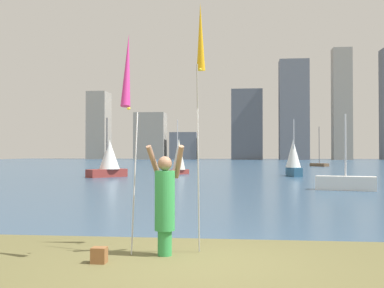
# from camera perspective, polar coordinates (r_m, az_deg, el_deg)

# --- Properties ---
(ground) EXTENTS (120.00, 138.00, 0.12)m
(ground) POSITION_cam_1_polar(r_m,az_deg,el_deg) (58.38, 5.44, -2.79)
(ground) COLOR brown
(person) EXTENTS (0.69, 0.51, 1.88)m
(person) POSITION_cam_1_polar(r_m,az_deg,el_deg) (8.04, -3.32, -6.95)
(person) COLOR green
(person) RESTS_ON ground
(kite_flag_left) EXTENTS (0.16, 0.96, 3.72)m
(kite_flag_left) POSITION_cam_1_polar(r_m,az_deg,el_deg) (7.83, -7.87, 8.35)
(kite_flag_left) COLOR #B2B2B7
(kite_flag_left) RESTS_ON ground
(kite_flag_right) EXTENTS (0.16, 0.83, 4.47)m
(kite_flag_right) POSITION_cam_1_polar(r_m,az_deg,el_deg) (8.72, 1.04, 12.12)
(kite_flag_right) COLOR #B2B2B7
(kite_flag_right) RESTS_ON ground
(bag) EXTENTS (0.23, 0.20, 0.25)m
(bag) POSITION_cam_1_polar(r_m,az_deg,el_deg) (7.75, -11.25, -13.15)
(bag) COLOR brown
(bag) RESTS_ON ground
(sailboat_1) EXTENTS (2.14, 2.58, 4.96)m
(sailboat_1) POSITION_cam_1_polar(r_m,az_deg,el_deg) (60.52, 15.25, -2.39)
(sailboat_1) COLOR brown
(sailboat_1) RESTS_ON ground
(sailboat_2) EXTENTS (2.61, 2.82, 4.22)m
(sailboat_2) POSITION_cam_1_polar(r_m,az_deg,el_deg) (33.77, -10.11, -1.84)
(sailboat_2) COLOR maroon
(sailboat_2) RESTS_ON ground
(sailboat_4) EXTENTS (2.78, 1.39, 3.55)m
(sailboat_4) POSITION_cam_1_polar(r_m,az_deg,el_deg) (22.87, 18.22, -4.50)
(sailboat_4) COLOR white
(sailboat_4) RESTS_ON ground
(sailboat_6) EXTENTS (1.73, 2.10, 4.39)m
(sailboat_6) POSITION_cam_1_polar(r_m,az_deg,el_deg) (37.46, -1.65, -1.58)
(sailboat_6) COLOR maroon
(sailboat_6) RESTS_ON ground
(sailboat_8) EXTENTS (1.28, 2.27, 4.18)m
(sailboat_8) POSITION_cam_1_polar(r_m,az_deg,el_deg) (35.00, 12.26, -1.70)
(sailboat_8) COLOR #2D6084
(sailboat_8) RESTS_ON ground
(skyline_tower_0) EXTENTS (4.95, 6.38, 17.39)m
(skyline_tower_0) POSITION_cam_1_polar(r_m,az_deg,el_deg) (124.14, -11.29, 2.21)
(skyline_tower_0) COLOR gray
(skyline_tower_0) RESTS_ON ground
(skyline_tower_1) EXTENTS (7.58, 5.61, 11.62)m
(skyline_tower_1) POSITION_cam_1_polar(r_m,az_deg,el_deg) (117.77, -5.09, 0.96)
(skyline_tower_1) COLOR gray
(skyline_tower_1) RESTS_ON ground
(skyline_tower_2) EXTENTS (6.70, 4.27, 6.71)m
(skyline_tower_2) POSITION_cam_1_polar(r_m,az_deg,el_deg) (116.38, -1.01, -0.23)
(skyline_tower_2) COLOR slate
(skyline_tower_2) RESTS_ON ground
(skyline_tower_3) EXTENTS (7.47, 5.17, 17.02)m
(skyline_tower_3) POSITION_cam_1_polar(r_m,az_deg,el_deg) (114.92, 6.70, 2.36)
(skyline_tower_3) COLOR #565B66
(skyline_tower_3) RESTS_ON ground
(skyline_tower_4) EXTENTS (6.85, 4.50, 23.67)m
(skyline_tower_4) POSITION_cam_1_polar(r_m,az_deg,el_deg) (113.90, 12.31, 4.09)
(skyline_tower_4) COLOR slate
(skyline_tower_4) RESTS_ON ground
(skyline_tower_5) EXTENTS (4.37, 3.27, 26.27)m
(skyline_tower_5) POSITION_cam_1_polar(r_m,az_deg,el_deg) (115.87, 17.80, 4.67)
(skyline_tower_5) COLOR gray
(skyline_tower_5) RESTS_ON ground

